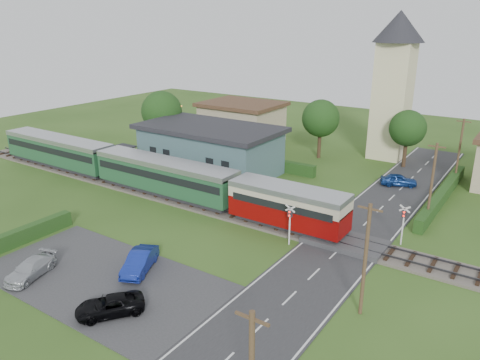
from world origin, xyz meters
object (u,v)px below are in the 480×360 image
Objects in this scene: house_west at (242,121)px; crossing_signal_far at (404,219)px; church_tower at (395,75)px; equipment_hut at (123,157)px; car_on_road at (399,180)px; crossing_signal_near at (290,219)px; pedestrian_far at (148,165)px; train at (141,170)px; station_building at (210,148)px; pedestrian_near at (242,190)px; car_park_dark at (110,306)px; car_park_silver at (30,269)px; car_park_blue at (140,261)px.

crossing_signal_far is (28.60, -20.61, -0.65)m from house_west.
equipment_hut is at bearing -135.25° from church_tower.
crossing_signal_near is at bearing 145.76° from car_on_road.
pedestrian_far is at bearing -130.66° from church_tower.
crossing_signal_far is 14.19m from car_on_road.
station_building is at bearing 78.52° from train.
pedestrian_far reaches higher than pedestrian_near.
house_west is at bearing 49.07° from car_on_road.
train is 23.23m from house_west.
equipment_hut is at bearing 171.69° from car_park_dark.
station_building is at bearing 151.42° from car_park_dark.
house_west is at bearing 144.23° from crossing_signal_far.
crossing_signal_near and crossing_signal_far have the same top height.
car_park_silver is at bearing -130.61° from crossing_signal_near.
pedestrian_far is at bearing 164.36° from crossing_signal_near.
train is at bearing -27.40° from equipment_hut.
crossing_signal_near is 9.79m from pedestrian_near.
house_west is 2.94× the size of car_on_road.
crossing_signal_near is at bearing -87.18° from church_tower.
pedestrian_far is (-4.40, -5.58, -1.29)m from station_building.
equipment_hut is 0.62× the size of car_park_blue.
church_tower is 4.27× the size of car_park_blue.
train is 13.18× the size of crossing_signal_far.
equipment_hut is 0.14× the size of church_tower.
house_west is 2.72× the size of car_park_silver.
car_park_dark is at bearing -15.16° from car_park_silver.
train is 32.00m from church_tower.
house_west is at bearing 109.65° from station_building.
equipment_hut is 0.78× the size of crossing_signal_far.
pedestrian_far is (-23.86, -12.48, 0.73)m from car_on_road.
church_tower reaches higher than equipment_hut.
car_park_dark is (20.04, -19.59, -1.12)m from equipment_hut.
equipment_hut is at bearing -144.08° from station_building.
equipment_hut is at bearing 12.72° from pedestrian_near.
car_on_road is 16.96m from pedestrian_near.
house_west reaches higher than crossing_signal_near.
station_building is 0.37× the size of train.
pedestrian_far reaches higher than car_park_silver.
car_park_blue is 2.16× the size of pedestrian_far.
car_on_road is 29.31m from car_park_blue.
station_building is 4.03× the size of car_park_silver.
car_park_blue is at bearing 24.59° from car_park_silver.
train reaches higher than car_park_blue.
train is 11.75× the size of car_on_road.
crossing_signal_far is at bearing -15.63° from station_building.
crossing_signal_far is 2.16× the size of pedestrian_near.
church_tower is 31.05m from pedestrian_far.
house_west is at bearing 149.44° from car_park_dark.
church_tower is 25.50m from pedestrian_near.
car_park_silver is at bearing -164.21° from car_park_blue.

